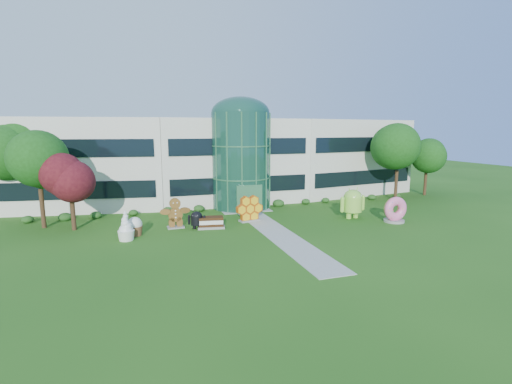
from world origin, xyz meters
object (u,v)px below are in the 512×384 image
object	(u,v)px
gingerbread	(175,213)
android_green	(353,201)
donut	(395,209)
android_black	(197,219)

from	to	relation	value
gingerbread	android_green	bearing A→B (deg)	-8.72
android_green	donut	size ratio (longest dim) A/B	1.36
android_green	gingerbread	world-z (taller)	android_green
donut	gingerbread	bearing A→B (deg)	168.88
android_black	donut	distance (m)	17.38
android_black	gingerbread	size ratio (longest dim) A/B	0.63
android_green	android_black	world-z (taller)	android_green
android_green	android_black	size ratio (longest dim) A/B	1.81
android_green	gingerbread	distance (m)	16.05
donut	android_green	bearing A→B (deg)	139.79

